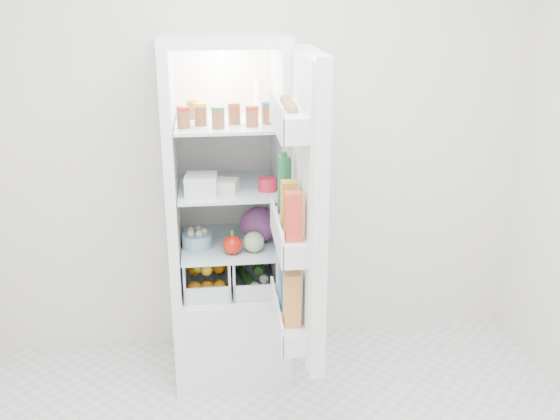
{
  "coord_description": "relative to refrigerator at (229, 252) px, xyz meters",
  "views": [
    {
      "loc": [
        -0.31,
        -1.86,
        1.98
      ],
      "look_at": [
        0.04,
        0.95,
        1.0
      ],
      "focal_mm": 40.0,
      "sensor_mm": 36.0,
      "label": 1
    }
  ],
  "objects": [
    {
      "name": "tub_cream",
      "position": [
        -0.01,
        -0.17,
        0.42
      ],
      "size": [
        0.14,
        0.14,
        0.06
      ],
      "primitive_type": "cube",
      "rotation": [
        0.0,
        0.0,
        -0.29
      ],
      "color": "beige",
      "rests_on": "shelf_mid"
    },
    {
      "name": "crisper_right",
      "position": [
        0.12,
        -0.06,
        -0.06
      ],
      "size": [
        0.23,
        0.46,
        0.22
      ],
      "primitive_type": null,
      "color": "silver",
      "rests_on": "refrigerator"
    },
    {
      "name": "citrus_pile",
      "position": [
        -0.12,
        -0.12,
        -0.07
      ],
      "size": [
        0.2,
        0.24,
        0.16
      ],
      "color": "orange",
      "rests_on": "refrigerator"
    },
    {
      "name": "shelf_top",
      "position": [
        -0.0,
        -0.06,
        0.71
      ],
      "size": [
        0.49,
        0.53,
        0.02
      ],
      "primitive_type": "cube",
      "color": "silver",
      "rests_on": "refrigerator"
    },
    {
      "name": "tin_red",
      "position": [
        0.19,
        -0.16,
        0.42
      ],
      "size": [
        0.12,
        0.12,
        0.06
      ],
      "primitive_type": "cylinder",
      "rotation": [
        0.0,
        0.0,
        0.3
      ],
      "color": "red",
      "rests_on": "shelf_mid"
    },
    {
      "name": "tub_white",
      "position": [
        -0.13,
        -0.19,
        0.44
      ],
      "size": [
        0.16,
        0.16,
        0.1
      ],
      "primitive_type": "cube",
      "rotation": [
        0.0,
        0.0,
        -0.08
      ],
      "color": "silver",
      "rests_on": "shelf_mid"
    },
    {
      "name": "bell_pepper",
      "position": [
        0.01,
        -0.22,
        0.13
      ],
      "size": [
        0.1,
        0.1,
        0.1
      ],
      "primitive_type": "sphere",
      "color": "red",
      "rests_on": "shelf_low"
    },
    {
      "name": "salad_bag",
      "position": [
        0.12,
        -0.2,
        0.14
      ],
      "size": [
        0.11,
        0.11,
        0.11
      ],
      "primitive_type": "sphere",
      "color": "#ABBD8E",
      "rests_on": "shelf_low"
    },
    {
      "name": "squeeze_bottle",
      "position": [
        0.18,
        0.07,
        0.82
      ],
      "size": [
        0.07,
        0.07,
        0.19
      ],
      "primitive_type": "cylinder",
      "rotation": [
        0.0,
        0.0,
        0.39
      ],
      "color": "white",
      "rests_on": "shelf_top"
    },
    {
      "name": "condiment_jars",
      "position": [
        -0.02,
        -0.14,
        0.76
      ],
      "size": [
        0.46,
        0.32,
        0.08
      ],
      "color": "#B21919",
      "rests_on": "shelf_top"
    },
    {
      "name": "shelf_mid",
      "position": [
        -0.0,
        -0.06,
        0.38
      ],
      "size": [
        0.49,
        0.53,
        0.02
      ],
      "primitive_type": "cube",
      "color": "silver",
      "rests_on": "refrigerator"
    },
    {
      "name": "room_walls",
      "position": [
        0.2,
        -1.25,
        0.93
      ],
      "size": [
        3.02,
        3.02,
        2.61
      ],
      "color": "silver",
      "rests_on": "ground"
    },
    {
      "name": "veg_pile",
      "position": [
        0.13,
        -0.06,
        -0.1
      ],
      "size": [
        0.16,
        0.3,
        0.1
      ],
      "color": "#26511B",
      "rests_on": "refrigerator"
    },
    {
      "name": "refrigerator",
      "position": [
        0.0,
        0.0,
        0.0
      ],
      "size": [
        0.6,
        0.6,
        1.8
      ],
      "color": "white",
      "rests_on": "ground"
    },
    {
      "name": "mushroom_bowl",
      "position": [
        -0.17,
        -0.11,
        0.12
      ],
      "size": [
        0.18,
        0.18,
        0.07
      ],
      "primitive_type": "cylinder",
      "rotation": [
        0.0,
        0.0,
        -0.18
      ],
      "color": "#89B4CC",
      "rests_on": "shelf_low"
    },
    {
      "name": "crisper_left",
      "position": [
        -0.12,
        -0.06,
        -0.06
      ],
      "size": [
        0.23,
        0.46,
        0.22
      ],
      "primitive_type": null,
      "color": "silver",
      "rests_on": "refrigerator"
    },
    {
      "name": "shelf_low",
      "position": [
        -0.0,
        -0.06,
        0.07
      ],
      "size": [
        0.49,
        0.53,
        0.01
      ],
      "primitive_type": "cube",
      "color": "silver",
      "rests_on": "refrigerator"
    },
    {
      "name": "red_cabbage",
      "position": [
        0.15,
        -0.07,
        0.18
      ],
      "size": [
        0.19,
        0.19,
        0.19
      ],
      "primitive_type": "sphere",
      "color": "#571D57",
      "rests_on": "shelf_low"
    },
    {
      "name": "fridge_door",
      "position": [
        0.29,
        -0.64,
        0.43
      ],
      "size": [
        0.18,
        0.6,
        1.3
      ],
      "rotation": [
        0.0,
        0.0,
        1.55
      ],
      "color": "white",
      "rests_on": "refrigerator"
    }
  ]
}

